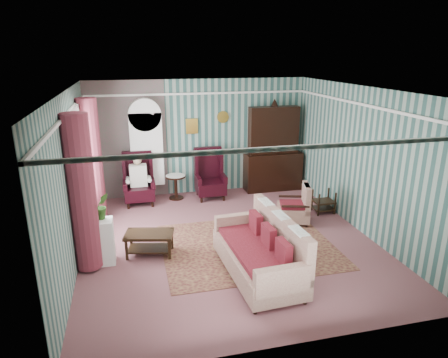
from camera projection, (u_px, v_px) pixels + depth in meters
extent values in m
plane|color=#854D54|center=(228.00, 241.00, 7.80)|extent=(6.00, 6.00, 0.00)
cube|color=#325C55|center=(200.00, 137.00, 10.14)|extent=(5.50, 0.02, 2.90)
cube|color=#325C55|center=(293.00, 241.00, 4.58)|extent=(5.50, 0.02, 2.90)
cube|color=#325C55|center=(71.00, 181.00, 6.75)|extent=(0.02, 6.00, 2.90)
cube|color=#325C55|center=(362.00, 161.00, 7.98)|extent=(0.02, 6.00, 2.90)
cube|color=silver|center=(229.00, 90.00, 6.92)|extent=(5.50, 6.00, 0.02)
cube|color=#8C4760|center=(127.00, 141.00, 9.73)|extent=(1.90, 0.01, 2.90)
cube|color=white|center=(229.00, 110.00, 7.03)|extent=(5.50, 6.00, 0.05)
cube|color=white|center=(76.00, 165.00, 7.28)|extent=(0.04, 1.50, 1.90)
cylinder|color=brown|center=(82.00, 194.00, 6.41)|extent=(0.44, 0.44, 2.60)
cylinder|color=brown|center=(91.00, 161.00, 8.35)|extent=(0.44, 0.44, 2.60)
cube|color=#A97E2D|center=(192.00, 126.00, 9.98)|extent=(0.30, 0.03, 0.38)
cube|color=silver|center=(147.00, 155.00, 9.79)|extent=(0.80, 0.28, 2.24)
cube|color=black|center=(274.00, 146.00, 10.39)|extent=(1.50, 0.56, 2.36)
cube|color=black|center=(139.00, 179.00, 9.52)|extent=(0.76, 0.80, 1.25)
cube|color=black|center=(210.00, 174.00, 9.92)|extent=(0.76, 0.80, 1.25)
cylinder|color=black|center=(176.00, 187.00, 9.96)|extent=(0.50, 0.50, 0.60)
cube|color=black|center=(324.00, 201.00, 9.11)|extent=(0.45, 0.38, 0.54)
cube|color=silver|center=(98.00, 242.00, 6.87)|extent=(0.55, 0.35, 0.80)
cube|color=#491818|center=(248.00, 246.00, 7.59)|extent=(3.20, 2.60, 0.01)
cube|color=beige|center=(258.00, 249.00, 6.45)|extent=(1.01, 2.15, 0.98)
cube|color=beige|center=(294.00, 200.00, 8.50)|extent=(0.98, 0.90, 1.03)
cube|color=black|center=(150.00, 244.00, 7.23)|extent=(0.94, 0.67, 0.42)
imported|color=#264D18|center=(90.00, 213.00, 6.56)|extent=(0.39, 0.36, 0.39)
imported|color=#17491B|center=(102.00, 206.00, 6.78)|extent=(0.31, 0.29, 0.46)
imported|color=#1D4816|center=(90.00, 208.00, 6.76)|extent=(0.26, 0.26, 0.40)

